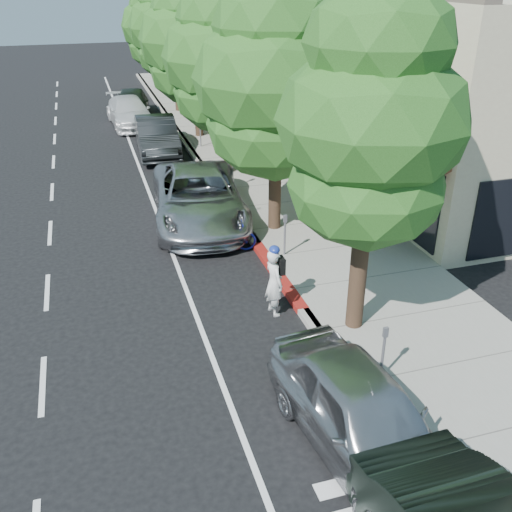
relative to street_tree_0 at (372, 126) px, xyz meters
name	(u,v)px	position (x,y,z in m)	size (l,w,h in m)	color
ground	(290,294)	(-0.90, 2.00, -4.92)	(120.00, 120.00, 0.00)	black
sidewalk	(276,185)	(1.40, 10.00, -4.84)	(4.60, 56.00, 0.15)	gray
curb	(219,191)	(-0.90, 10.00, -4.84)	(0.30, 56.00, 0.15)	#9E998E
curb_red_segment	(278,274)	(-0.90, 3.00, -4.84)	(0.32, 4.00, 0.15)	maroon
storefront_building	(344,54)	(8.70, 20.00, -1.42)	(10.00, 36.00, 7.00)	beige
street_tree_0	(372,126)	(0.00, 0.00, 0.00)	(3.97, 3.97, 7.71)	black
street_tree_1	(276,82)	(0.00, 6.00, -0.13)	(5.01, 5.01, 7.84)	black
street_tree_2	(226,59)	(0.00, 12.00, -0.29)	(5.04, 5.04, 7.64)	black
street_tree_3	(195,41)	(0.00, 18.00, -0.26)	(5.44, 5.44, 7.79)	black
street_tree_4	(174,29)	(0.00, 24.00, -0.22)	(5.20, 5.20, 7.77)	black
street_tree_5	(159,27)	(0.00, 30.00, -0.63)	(5.04, 5.04, 7.17)	black
cyclist	(274,282)	(-1.60, 1.26, -4.04)	(0.64, 0.42, 1.75)	silver
bicycle	(226,237)	(-1.87, 5.00, -4.44)	(0.63, 1.82, 0.96)	#171F9F
silver_suv	(198,197)	(-2.20, 7.50, -4.04)	(2.92, 6.33, 1.76)	#B3B3B8
dark_sedan	(157,136)	(-2.42, 15.94, -4.09)	(1.75, 5.02, 1.65)	black
white_pickup	(130,112)	(-3.10, 21.64, -4.18)	(2.08, 5.11, 1.48)	silver
dark_suv_far	(132,103)	(-2.75, 23.63, -4.13)	(1.87, 4.66, 1.59)	black
near_car_a	(362,414)	(-1.56, -3.50, -4.12)	(1.88, 4.68, 1.59)	#AEAFB3
pedestrian	(263,150)	(1.37, 11.55, -3.84)	(0.90, 0.70, 1.85)	black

